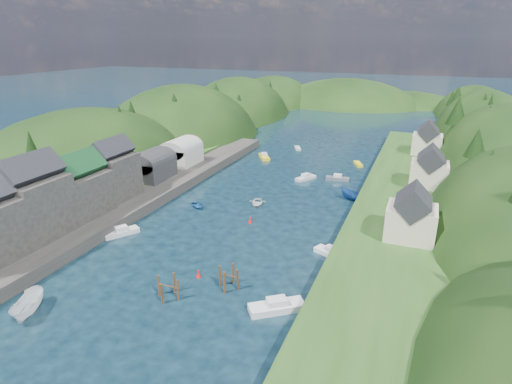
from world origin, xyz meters
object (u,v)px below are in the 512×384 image
at_px(piling_cluster_near, 168,290).
at_px(channel_buoy_near, 198,274).
at_px(channel_buoy_far, 250,220).
at_px(piling_cluster_far, 229,279).

distance_m(piling_cluster_near, channel_buoy_near, 5.73).
bearing_deg(channel_buoy_far, channel_buoy_near, -88.69).
relative_size(channel_buoy_near, channel_buoy_far, 1.00).
relative_size(piling_cluster_near, piling_cluster_far, 0.94).
bearing_deg(channel_buoy_near, piling_cluster_near, -101.07).
bearing_deg(channel_buoy_near, channel_buoy_far, 91.31).
bearing_deg(piling_cluster_far, piling_cluster_near, -141.48).
distance_m(piling_cluster_near, piling_cluster_far, 7.74).
relative_size(piling_cluster_near, channel_buoy_far, 3.05).
xyz_separation_m(piling_cluster_near, channel_buoy_near, (1.09, 5.59, -0.63)).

